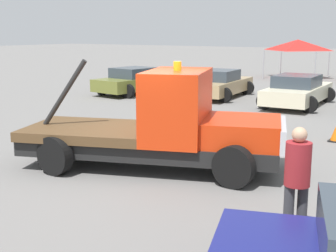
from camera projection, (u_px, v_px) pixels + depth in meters
name	position (u px, v px, depth m)	size (l,w,h in m)	color
ground_plane	(150.00, 167.00, 11.00)	(160.00, 160.00, 0.00)	slate
tow_truck	(166.00, 128.00, 10.73)	(6.33, 3.94, 2.51)	black
person_near_truck	(297.00, 175.00, 7.06)	(0.39, 0.39, 1.76)	#38383D
parked_car_olive	(136.00, 81.00, 23.88)	(2.85, 4.85, 1.34)	olive
parked_car_tan	(220.00, 84.00, 22.48)	(2.60, 4.75, 1.34)	tan
parked_car_cream	(298.00, 91.00, 19.94)	(2.59, 4.95, 1.34)	beige
canopy_tent_red	(298.00, 45.00, 31.56)	(3.50, 3.50, 2.60)	#9E9EA3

